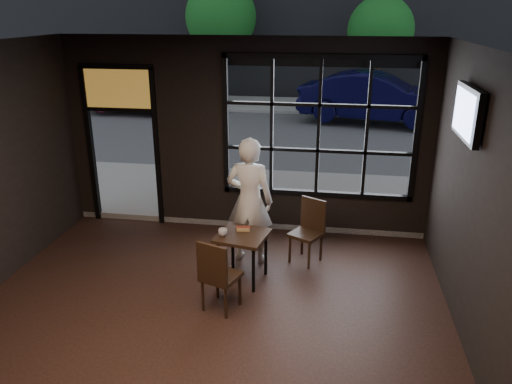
% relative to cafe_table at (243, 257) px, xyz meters
% --- Properties ---
extents(floor, '(6.00, 7.00, 0.02)m').
position_rel_cafe_table_xyz_m(floor, '(-0.28, -1.74, -0.36)').
color(floor, black).
rests_on(floor, ground).
extents(ceiling, '(6.00, 7.00, 0.02)m').
position_rel_cafe_table_xyz_m(ceiling, '(-0.28, -1.74, 2.86)').
color(ceiling, black).
rests_on(ceiling, ground).
extents(wall_right, '(0.04, 7.00, 3.20)m').
position_rel_cafe_table_xyz_m(wall_right, '(2.72, -1.74, 1.25)').
color(wall_right, black).
rests_on(wall_right, ground).
extents(window_frame, '(3.06, 0.12, 2.28)m').
position_rel_cafe_table_xyz_m(window_frame, '(0.92, 1.76, 1.45)').
color(window_frame, black).
rests_on(window_frame, ground).
extents(stained_transom, '(1.20, 0.06, 0.70)m').
position_rel_cafe_table_xyz_m(stained_transom, '(-2.38, 1.76, 2.00)').
color(stained_transom, orange).
rests_on(stained_transom, ground).
extents(street_asphalt, '(60.00, 41.00, 0.04)m').
position_rel_cafe_table_xyz_m(street_asphalt, '(-0.28, 22.26, -0.37)').
color(street_asphalt, '#545456').
rests_on(street_asphalt, ground).
extents(cafe_table, '(0.76, 0.76, 0.70)m').
position_rel_cafe_table_xyz_m(cafe_table, '(0.00, 0.00, 0.00)').
color(cafe_table, black).
rests_on(cafe_table, floor).
extents(chair_near, '(0.54, 0.54, 0.97)m').
position_rel_cafe_table_xyz_m(chair_near, '(-0.14, -0.73, 0.13)').
color(chair_near, black).
rests_on(chair_near, floor).
extents(chair_window, '(0.56, 0.56, 0.96)m').
position_rel_cafe_table_xyz_m(chair_window, '(0.83, 0.68, 0.13)').
color(chair_window, black).
rests_on(chair_window, floor).
extents(man, '(0.74, 0.53, 1.89)m').
position_rel_cafe_table_xyz_m(man, '(-0.00, 0.62, 0.60)').
color(man, white).
rests_on(man, floor).
extents(hotdog, '(0.21, 0.10, 0.06)m').
position_rel_cafe_table_xyz_m(hotdog, '(-0.01, 0.12, 0.38)').
color(hotdog, tan).
rests_on(hotdog, cafe_table).
extents(cup, '(0.16, 0.16, 0.10)m').
position_rel_cafe_table_xyz_m(cup, '(-0.25, -0.08, 0.40)').
color(cup, silver).
rests_on(cup, cafe_table).
extents(tv, '(0.12, 1.03, 0.60)m').
position_rel_cafe_table_xyz_m(tv, '(2.65, -0.12, 2.11)').
color(tv, black).
rests_on(tv, wall_right).
extents(navy_car, '(5.03, 2.62, 1.58)m').
position_rel_cafe_table_xyz_m(navy_car, '(2.41, 10.45, 0.54)').
color(navy_car, black).
rests_on(navy_car, street_asphalt).
extents(maroon_car, '(4.58, 2.15, 1.52)m').
position_rel_cafe_table_xyz_m(maroon_car, '(-5.71, 11.04, 0.51)').
color(maroon_car, '#4A1726').
rests_on(maroon_car, street_asphalt).
extents(tree_left, '(2.70, 2.70, 4.61)m').
position_rel_cafe_table_xyz_m(tree_left, '(-3.31, 13.61, 2.90)').
color(tree_left, '#332114').
rests_on(tree_left, street_asphalt).
extents(tree_right, '(2.36, 2.36, 4.03)m').
position_rel_cafe_table_xyz_m(tree_right, '(2.64, 13.17, 2.49)').
color(tree_right, '#332114').
rests_on(tree_right, street_asphalt).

